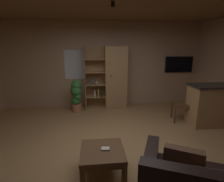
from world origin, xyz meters
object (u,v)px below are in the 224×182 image
object	(u,v)px
bookshelf_cabinet	(113,78)
kitchen_bar_counter	(219,105)
potted_floor_plant	(76,94)
coffee_table	(102,155)
table_book_0	(105,149)
wall_mounted_tv	(179,64)
dining_chair	(185,102)

from	to	relation	value
bookshelf_cabinet	kitchen_bar_counter	world-z (taller)	bookshelf_cabinet
potted_floor_plant	bookshelf_cabinet	bearing A→B (deg)	13.31
coffee_table	table_book_0	world-z (taller)	table_book_0
bookshelf_cabinet	coffee_table	world-z (taller)	bookshelf_cabinet
coffee_table	wall_mounted_tv	xyz separation A→B (m)	(2.78, 3.31, 1.01)
bookshelf_cabinet	potted_floor_plant	bearing A→B (deg)	-166.69
dining_chair	wall_mounted_tv	world-z (taller)	wall_mounted_tv
coffee_table	potted_floor_plant	xyz separation A→B (m)	(-0.61, 2.83, 0.20)
dining_chair	potted_floor_plant	xyz separation A→B (m)	(-2.85, 1.05, 0.01)
kitchen_bar_counter	table_book_0	xyz separation A→B (m)	(-2.94, -1.52, -0.08)
kitchen_bar_counter	coffee_table	distance (m)	3.35
bookshelf_cabinet	dining_chair	bearing A→B (deg)	-37.55
dining_chair	potted_floor_plant	size ratio (longest dim) A/B	0.95
coffee_table	potted_floor_plant	size ratio (longest dim) A/B	0.66
coffee_table	wall_mounted_tv	world-z (taller)	wall_mounted_tv
potted_floor_plant	kitchen_bar_counter	bearing A→B (deg)	-20.16
wall_mounted_tv	dining_chair	bearing A→B (deg)	-109.57
potted_floor_plant	wall_mounted_tv	distance (m)	3.51
kitchen_bar_counter	coffee_table	xyz separation A→B (m)	(-2.98, -1.51, -0.17)
coffee_table	potted_floor_plant	distance (m)	2.90
bookshelf_cabinet	wall_mounted_tv	distance (m)	2.29
table_book_0	dining_chair	size ratio (longest dim) A/B	0.13
dining_chair	wall_mounted_tv	xyz separation A→B (m)	(0.54, 1.52, 0.81)
bookshelf_cabinet	wall_mounted_tv	bearing A→B (deg)	5.34
bookshelf_cabinet	dining_chair	distance (m)	2.20
coffee_table	dining_chair	xyz separation A→B (m)	(2.24, 1.79, 0.19)
coffee_table	table_book_0	size ratio (longest dim) A/B	5.37
kitchen_bar_counter	table_book_0	distance (m)	3.30
kitchen_bar_counter	wall_mounted_tv	xyz separation A→B (m)	(-0.20, 1.80, 0.83)
bookshelf_cabinet	coffee_table	size ratio (longest dim) A/B	2.99
wall_mounted_tv	table_book_0	bearing A→B (deg)	-129.57
potted_floor_plant	wall_mounted_tv	world-z (taller)	wall_mounted_tv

